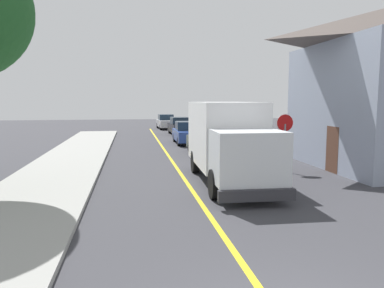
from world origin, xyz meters
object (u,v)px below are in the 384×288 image
at_px(parked_car_far, 180,126).
at_px(parked_car_mid, 187,133).
at_px(box_truck, 228,138).
at_px(parked_car_near, 207,142).
at_px(stop_sign, 285,132).
at_px(parked_car_furthest, 166,122).

bearing_deg(parked_car_far, parked_car_mid, -93.44).
height_order(box_truck, parked_car_near, box_truck).
relative_size(parked_car_far, stop_sign, 1.69).
xyz_separation_m(parked_car_far, parked_car_furthest, (-0.65, 7.28, 0.00)).
distance_m(parked_car_mid, parked_car_far, 7.39).
distance_m(box_truck, parked_car_near, 7.45).
bearing_deg(parked_car_furthest, parked_car_mid, -89.19).
bearing_deg(stop_sign, parked_car_far, 96.94).
bearing_deg(parked_car_near, parked_car_far, 89.57).
bearing_deg(parked_car_near, box_truck, -95.39).
height_order(box_truck, parked_car_mid, box_truck).
bearing_deg(parked_car_far, box_truck, -92.20).
bearing_deg(box_truck, parked_car_mid, 88.49).
bearing_deg(parked_car_mid, parked_car_furthest, 90.81).
height_order(parked_car_near, parked_car_furthest, same).
distance_m(parked_car_mid, stop_sign, 12.05).
relative_size(box_truck, parked_car_near, 1.63).
xyz_separation_m(box_truck, parked_car_near, (0.69, 7.35, -0.97)).
relative_size(parked_car_furthest, stop_sign, 1.69).
bearing_deg(parked_car_near, parked_car_furthest, 91.53).
xyz_separation_m(box_truck, parked_car_furthest, (0.14, 27.95, -0.97)).
relative_size(parked_car_mid, parked_car_furthest, 0.99).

